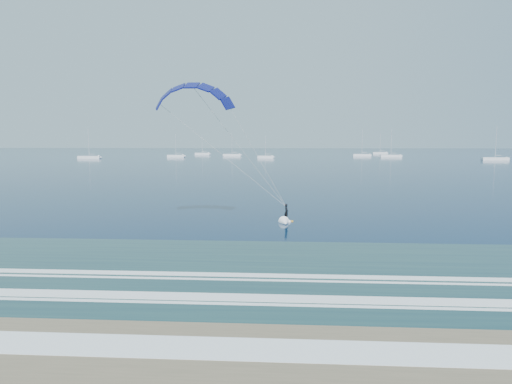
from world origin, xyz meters
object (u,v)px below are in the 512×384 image
at_px(sailboat_4, 380,153).
at_px(sailboat_6, 495,159).
at_px(sailboat_1, 176,156).
at_px(sailboat_8, 232,155).
at_px(sailboat_0, 89,157).
at_px(sailboat_3, 265,157).
at_px(sailboat_5, 391,156).
at_px(kitesurfer_rig, 240,147).
at_px(sailboat_7, 362,155).
at_px(sailboat_2, 202,154).

height_order(sailboat_4, sailboat_6, sailboat_6).
bearing_deg(sailboat_1, sailboat_8, 32.51).
distance_m(sailboat_0, sailboat_3, 78.74).
bearing_deg(sailboat_5, sailboat_4, 84.53).
distance_m(kitesurfer_rig, sailboat_3, 163.53).
bearing_deg(sailboat_8, sailboat_3, -54.34).
distance_m(sailboat_4, sailboat_8, 92.17).
height_order(sailboat_0, sailboat_1, sailboat_0).
xyz_separation_m(kitesurfer_rig, sailboat_6, (90.26, 149.54, -6.86)).
bearing_deg(sailboat_7, sailboat_1, -168.07).
bearing_deg(kitesurfer_rig, sailboat_8, 96.86).
distance_m(sailboat_4, sailboat_7, 40.94).
distance_m(kitesurfer_rig, sailboat_0, 176.07).
height_order(sailboat_1, sailboat_6, sailboat_6).
xyz_separation_m(sailboat_1, sailboat_8, (25.16, 16.04, -0.00)).
height_order(kitesurfer_rig, sailboat_5, kitesurfer_rig).
xyz_separation_m(kitesurfer_rig, sailboat_5, (55.42, 181.13, -6.86)).
bearing_deg(sailboat_2, sailboat_3, -50.99).
bearing_deg(sailboat_8, sailboat_4, 26.15).
relative_size(sailboat_5, sailboat_7, 1.02).
relative_size(sailboat_1, sailboat_4, 0.97).
xyz_separation_m(kitesurfer_rig, sailboat_8, (-22.70, 188.67, -6.88)).
xyz_separation_m(sailboat_0, sailboat_7, (126.18, 36.69, 0.01)).
relative_size(kitesurfer_rig, sailboat_0, 1.08).
distance_m(sailboat_1, sailboat_5, 103.63).
height_order(kitesurfer_rig, sailboat_6, kitesurfer_rig).
bearing_deg(sailboat_0, sailboat_5, 10.62).
height_order(sailboat_6, sailboat_8, sailboat_6).
distance_m(sailboat_0, sailboat_8, 68.81).
bearing_deg(sailboat_2, sailboat_5, -16.14).
bearing_deg(sailboat_8, sailboat_5, -5.51).
relative_size(sailboat_1, sailboat_7, 0.85).
relative_size(sailboat_5, sailboat_6, 0.97).
height_order(kitesurfer_rig, sailboat_7, kitesurfer_rig).
relative_size(sailboat_1, sailboat_5, 0.83).
height_order(sailboat_4, sailboat_8, sailboat_8).
distance_m(sailboat_6, sailboat_7, 63.20).
bearing_deg(sailboat_5, sailboat_7, 138.24).
bearing_deg(sailboat_6, sailboat_7, 137.92).
relative_size(sailboat_1, sailboat_3, 1.11).
bearing_deg(sailboat_4, sailboat_8, -153.85).
bearing_deg(sailboat_4, sailboat_0, -152.60).
distance_m(sailboat_5, sailboat_7, 16.18).
relative_size(sailboat_4, sailboat_5, 0.86).
bearing_deg(sailboat_0, sailboat_7, 16.21).
bearing_deg(sailboat_3, kitesurfer_rig, -88.42).
distance_m(sailboat_1, sailboat_8, 29.83).
bearing_deg(sailboat_7, sailboat_6, -42.08).
bearing_deg(sailboat_0, sailboat_4, 27.40).
xyz_separation_m(sailboat_1, sailboat_2, (6.15, 36.61, -0.00)).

